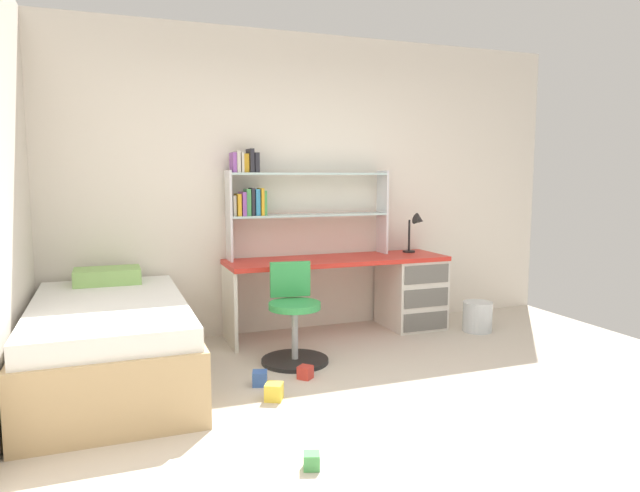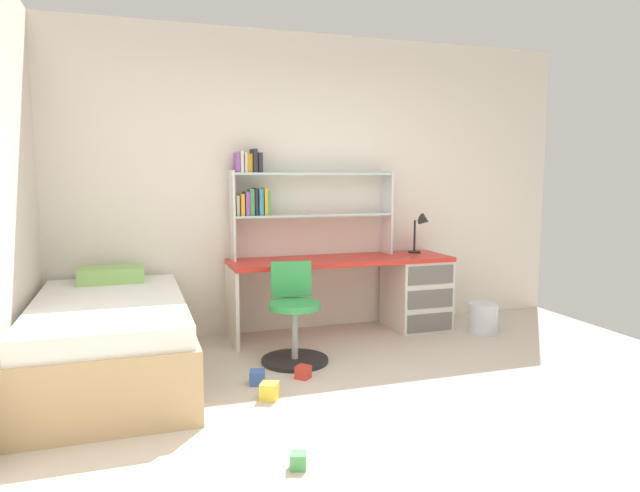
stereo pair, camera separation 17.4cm
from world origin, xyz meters
name	(u,v)px [view 1 (the left image)]	position (x,y,z in m)	size (l,w,h in m)	color
ground_plane	(425,430)	(0.00, 0.00, -0.01)	(5.43, 5.65, 0.02)	beige
room_shell	(188,187)	(-1.15, 1.15, 1.36)	(5.43, 5.65, 2.72)	silver
desk	(390,287)	(0.83, 2.01, 0.40)	(2.02, 0.58, 0.70)	red
bookshelf_hutch	(285,195)	(-0.15, 2.19, 1.27)	(1.50, 0.22, 0.97)	silver
desk_lamp	(417,226)	(1.14, 2.09, 0.95)	(0.20, 0.17, 0.38)	black
swivel_chair	(294,324)	(-0.33, 1.40, 0.30)	(0.52, 0.52, 0.76)	black
bed_platform	(110,343)	(-1.67, 1.37, 0.30)	(1.05, 1.90, 0.71)	tan
waste_bin	(477,317)	(1.53, 1.62, 0.14)	(0.27, 0.27, 0.28)	silver
toy_block_red_0	(305,372)	(-0.38, 1.00, 0.05)	(0.09, 0.09, 0.09)	red
toy_block_yellow_1	(274,392)	(-0.69, 0.70, 0.05)	(0.11, 0.11, 0.11)	gold
toy_block_green_2	(312,461)	(-0.76, -0.20, 0.04)	(0.08, 0.08, 0.08)	#479E51
toy_block_blue_3	(260,378)	(-0.71, 0.99, 0.05)	(0.10, 0.10, 0.10)	#3860B7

